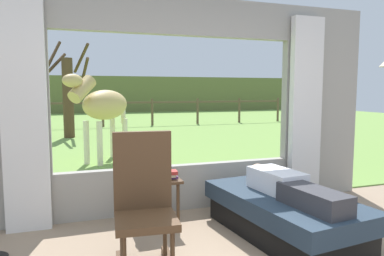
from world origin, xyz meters
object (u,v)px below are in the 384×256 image
Objects in this scene: potted_plant at (150,161)px; book_stack at (168,175)px; rocking_chair at (144,203)px; reclining_person at (288,186)px; recliner_sofa at (284,214)px; side_table at (158,187)px; pasture_tree at (68,93)px; horse at (103,106)px.

potted_plant is 0.25m from book_stack.
rocking_chair is at bearing -104.79° from potted_plant.
reclining_person is 1.46m from rocking_chair.
rocking_chair reaches higher than potted_plant.
recliner_sofa is 1.50m from rocking_chair.
pasture_tree is at bearing 96.41° from side_table.
book_stack is 3.80m from horse.
reclining_person is at bearing -76.91° from pasture_tree.
reclining_person is 1.23m from book_stack.
book_stack is 0.12× the size of horse.
book_stack is at bearing -83.02° from pasture_tree.
rocking_chair is 0.99m from potted_plant.
reclining_person is at bearing 150.06° from horse.
book_stack is (0.42, 0.82, 0.02)m from rocking_chair.
pasture_tree is at bearing 99.14° from rocking_chair.
horse is (-0.33, 3.74, 0.59)m from book_stack.
reclining_person is at bearing 11.31° from rocking_chair.
rocking_chair is at bearing -117.05° from book_stack.
side_table is 0.29m from potted_plant.
recliner_sofa is 0.60× the size of pasture_tree.
potted_plant is at bearing 140.02° from reclining_person.
potted_plant is 1.52× the size of book_stack.
rocking_chair is at bearing 179.30° from reclining_person.
horse reaches higher than recliner_sofa.
book_stack is at bearing 137.89° from horse.
potted_plant is 3.64m from horse.
side_table is at bearing -36.87° from potted_plant.
pasture_tree is (-2.01, 8.65, 0.85)m from reclining_person.
rocking_chair is at bearing -86.36° from pasture_tree.
side_table is at bearing 142.09° from recliner_sofa.
potted_plant reaches higher than recliner_sofa.
book_stack is (0.17, -0.13, -0.14)m from potted_plant.
reclining_person is 1.28× the size of rocking_chair.
reclining_person reaches higher than side_table.
side_table is 2.48× the size of book_stack.
side_table is 3.75m from horse.
potted_plant is at bearing 143.13° from side_table.
book_stack is (-1.03, 0.62, 0.35)m from recliner_sofa.
horse is (-1.36, 4.36, 0.94)m from recliner_sofa.
recliner_sofa is 3.44× the size of side_table.
pasture_tree is (-0.65, 4.25, 0.22)m from horse.
rocking_chair is 0.92m from book_stack.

